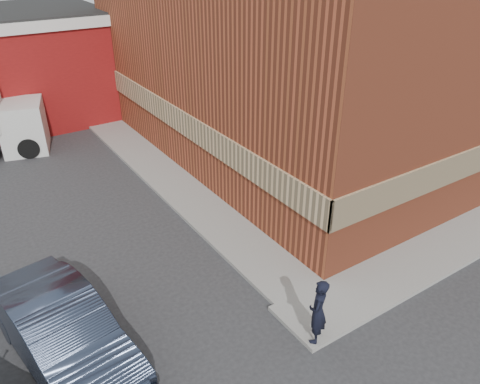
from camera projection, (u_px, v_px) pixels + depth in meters
ground at (283, 303)px, 12.86m from camera, size 90.00×90.00×0.00m
brick_building at (313, 40)px, 21.28m from camera, size 14.25×18.25×9.36m
sidewalk_south at (475, 233)px, 15.78m from camera, size 16.00×1.80×0.12m
sidewalk_west at (162, 174)px, 19.70m from camera, size 1.80×18.00×0.12m
man at (318, 312)px, 11.14m from camera, size 0.77×0.73×1.77m
sedan at (63, 333)px, 10.75m from camera, size 2.69×5.44×1.71m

